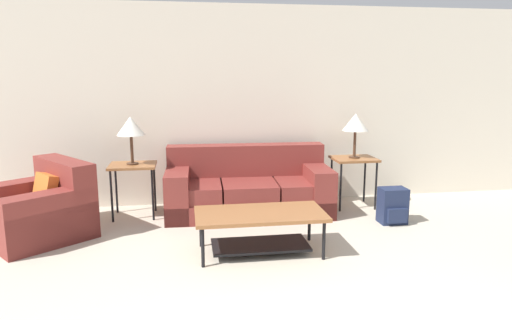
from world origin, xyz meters
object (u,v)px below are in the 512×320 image
object	(u,v)px
table_lamp_left	(131,127)
armchair	(40,210)
couch	(248,189)
coffee_table	(260,223)
backpack	(393,206)
side_table_left	(133,170)
table_lamp_right	(356,123)
side_table_right	(354,163)

from	to	relation	value
table_lamp_left	armchair	bearing A→B (deg)	-148.34
couch	coffee_table	distance (m)	1.34
table_lamp_left	backpack	xyz separation A→B (m)	(3.01, -0.72, -0.90)
coffee_table	side_table_left	xyz separation A→B (m)	(-1.33, 1.38, 0.27)
coffee_table	side_table_left	world-z (taller)	side_table_left
table_lamp_right	table_lamp_left	bearing A→B (deg)	180.00
side_table_right	backpack	distance (m)	0.84
side_table_right	coffee_table	bearing A→B (deg)	-136.68
couch	backpack	world-z (taller)	couch
couch	armchair	size ratio (longest dim) A/B	1.52
side_table_right	table_lamp_right	world-z (taller)	table_lamp_right
coffee_table	table_lamp_left	world-z (taller)	table_lamp_left
side_table_right	table_lamp_right	xyz separation A→B (m)	(0.00, 0.00, 0.53)
coffee_table	side_table_right	size ratio (longest dim) A/B	1.92
side_table_left	table_lamp_right	xyz separation A→B (m)	(2.79, 0.00, 0.53)
side_table_right	table_lamp_right	size ratio (longest dim) A/B	1.13
armchair	side_table_left	bearing A→B (deg)	31.66
couch	table_lamp_right	distance (m)	1.61
side_table_left	table_lamp_right	world-z (taller)	table_lamp_right
coffee_table	table_lamp_right	world-z (taller)	table_lamp_right
table_lamp_right	side_table_left	bearing A→B (deg)	-180.00
side_table_right	table_lamp_left	size ratio (longest dim) A/B	1.13
coffee_table	table_lamp_right	bearing A→B (deg)	43.32
couch	armchair	distance (m)	2.37
coffee_table	table_lamp_left	bearing A→B (deg)	134.05
armchair	backpack	distance (m)	3.93
coffee_table	backpack	xyz separation A→B (m)	(1.68, 0.66, -0.10)
couch	side_table_left	distance (m)	1.42
couch	table_lamp_right	bearing A→B (deg)	1.59
armchair	side_table_left	distance (m)	1.11
side_table_left	backpack	bearing A→B (deg)	-13.46
armchair	coffee_table	bearing A→B (deg)	-19.84
couch	side_table_left	xyz separation A→B (m)	(-1.40, 0.04, 0.28)
couch	table_lamp_right	size ratio (longest dim) A/B	3.56
coffee_table	table_lamp_left	distance (m)	2.07
couch	armchair	xyz separation A→B (m)	(-2.31, -0.53, -0.01)
side_table_right	table_lamp_left	xyz separation A→B (m)	(-2.79, 0.00, 0.53)
armchair	backpack	xyz separation A→B (m)	(3.92, -0.16, -0.09)
couch	table_lamp_left	xyz separation A→B (m)	(-1.40, 0.04, 0.81)
couch	coffee_table	xyz separation A→B (m)	(-0.07, -1.34, 0.01)
couch	side_table_left	world-z (taller)	couch
armchair	table_lamp_right	xyz separation A→B (m)	(3.70, 0.56, 0.81)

